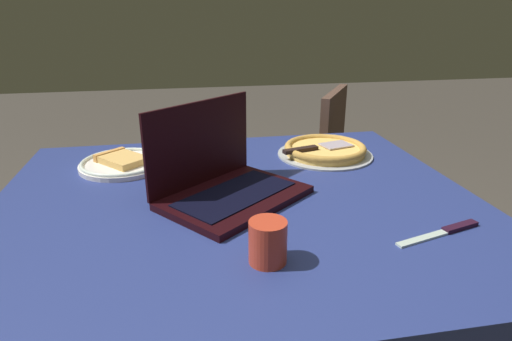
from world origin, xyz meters
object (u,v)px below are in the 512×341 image
at_px(dining_table, 238,225).
at_px(chair_near, 308,165).
at_px(pizza_tray, 325,150).
at_px(laptop, 224,179).
at_px(table_knife, 446,231).
at_px(drink_cup, 268,241).
at_px(pizza_plate, 123,163).

xyz_separation_m(dining_table, chair_near, (-0.46, -0.87, -0.18)).
bearing_deg(pizza_tray, chair_near, -102.49).
height_order(laptop, table_knife, laptop).
bearing_deg(dining_table, drink_cup, 93.02).
height_order(dining_table, chair_near, chair_near).
relative_size(laptop, pizza_tray, 1.37).
height_order(dining_table, laptop, laptop).
xyz_separation_m(dining_table, drink_cup, (-0.02, 0.30, 0.12)).
height_order(pizza_plate, table_knife, pizza_plate).
height_order(table_knife, drink_cup, drink_cup).
height_order(table_knife, chair_near, chair_near).
relative_size(dining_table, chair_near, 1.40).
distance_m(drink_cup, chair_near, 1.29).
bearing_deg(drink_cup, laptop, -81.34).
xyz_separation_m(table_knife, drink_cup, (0.41, 0.04, 0.04)).
xyz_separation_m(laptop, drink_cup, (-0.05, 0.32, -0.00)).
distance_m(table_knife, chair_near, 1.16).
distance_m(pizza_plate, pizza_tray, 0.64).
xyz_separation_m(laptop, pizza_plate, (0.28, -0.28, -0.04)).
bearing_deg(pizza_tray, table_knife, 99.40).
height_order(laptop, pizza_plate, laptop).
distance_m(pizza_tray, drink_cup, 0.67).
distance_m(laptop, pizza_tray, 0.45).
bearing_deg(chair_near, laptop, 60.03).
bearing_deg(chair_near, table_knife, 87.99).
bearing_deg(pizza_tray, laptop, 36.52).
xyz_separation_m(drink_cup, chair_near, (-0.45, -1.17, -0.30)).
relative_size(laptop, chair_near, 0.49).
xyz_separation_m(pizza_plate, table_knife, (-0.73, 0.55, -0.01)).
bearing_deg(pizza_tray, pizza_plate, -0.79).
bearing_deg(drink_cup, table_knife, -174.35).
bearing_deg(chair_near, pizza_plate, 36.73).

